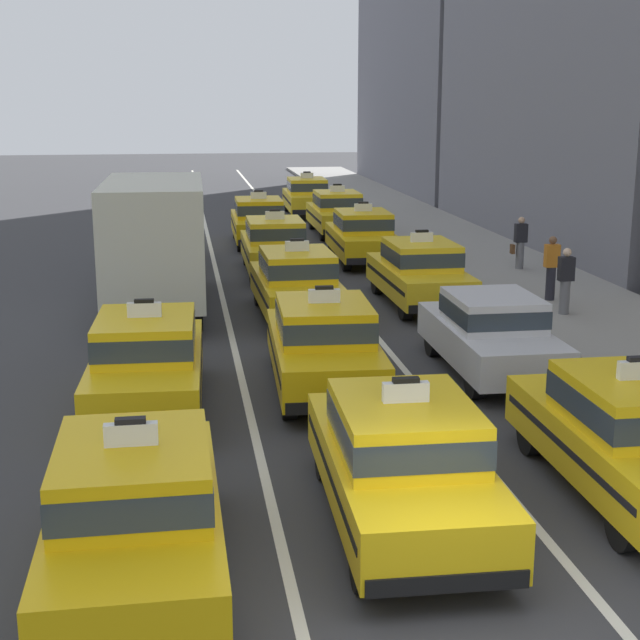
{
  "coord_description": "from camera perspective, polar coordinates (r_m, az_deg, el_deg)",
  "views": [
    {
      "loc": [
        -2.67,
        -7.87,
        5.24
      ],
      "look_at": [
        -0.22,
        8.22,
        1.3
      ],
      "focal_mm": 52.27,
      "sensor_mm": 36.0,
      "label": 1
    }
  ],
  "objects": [
    {
      "name": "ground_plane",
      "position": [
        9.82,
        9.0,
        -18.8
      ],
      "size": [
        160.0,
        160.0,
        0.0
      ],
      "primitive_type": "plane",
      "color": "#353538"
    },
    {
      "name": "lane_stripe_left_center",
      "position": [
        28.38,
        -6.35,
        2.89
      ],
      "size": [
        0.14,
        80.0,
        0.01
      ],
      "primitive_type": "cube",
      "color": "silver",
      "rests_on": "ground"
    },
    {
      "name": "lane_stripe_center_right",
      "position": [
        28.68,
        0.05,
        3.08
      ],
      "size": [
        0.14,
        80.0,
        0.01
      ],
      "primitive_type": "cube",
      "color": "silver",
      "rests_on": "ground"
    },
    {
      "name": "sidewalk_curb",
      "position": [
        25.44,
        14.38,
        1.46
      ],
      "size": [
        4.0,
        90.0,
        0.15
      ],
      "primitive_type": "cube",
      "color": "gray",
      "rests_on": "ground"
    },
    {
      "name": "taxi_left_nearest",
      "position": [
        10.46,
        -11.24,
        -11.31
      ],
      "size": [
        1.85,
        4.57,
        1.96
      ],
      "color": "black",
      "rests_on": "ground"
    },
    {
      "name": "taxi_left_second",
      "position": [
        16.0,
        -10.54,
        -2.44
      ],
      "size": [
        1.97,
        4.62,
        1.96
      ],
      "color": "black",
      "rests_on": "ground"
    },
    {
      "name": "box_truck_left_third",
      "position": [
        23.42,
        -10.0,
        4.9
      ],
      "size": [
        2.39,
        7.0,
        3.27
      ],
      "color": "black",
      "rests_on": "ground"
    },
    {
      "name": "sedan_left_fourth",
      "position": [
        30.25,
        -9.92,
        5.05
      ],
      "size": [
        1.82,
        4.33,
        1.58
      ],
      "color": "black",
      "rests_on": "ground"
    },
    {
      "name": "taxi_center_nearest",
      "position": [
        11.62,
        5.06,
        -8.49
      ],
      "size": [
        1.91,
        4.6,
        1.96
      ],
      "color": "black",
      "rests_on": "ground"
    },
    {
      "name": "taxi_center_second",
      "position": [
        16.78,
        0.22,
        -1.45
      ],
      "size": [
        2.0,
        4.63,
        1.96
      ],
      "color": "black",
      "rests_on": "ground"
    },
    {
      "name": "taxi_center_third",
      "position": [
        22.25,
        -1.44,
        2.3
      ],
      "size": [
        1.88,
        4.59,
        1.96
      ],
      "color": "black",
      "rests_on": "ground"
    },
    {
      "name": "taxi_center_fourth",
      "position": [
        27.98,
        -2.78,
        4.62
      ],
      "size": [
        1.87,
        4.58,
        1.96
      ],
      "color": "black",
      "rests_on": "ground"
    },
    {
      "name": "taxi_center_fifth",
      "position": [
        33.63,
        -3.77,
        6.12
      ],
      "size": [
        1.89,
        4.59,
        1.96
      ],
      "color": "black",
      "rests_on": "ground"
    },
    {
      "name": "taxi_right_nearest",
      "position": [
        13.1,
        18.44,
        -6.57
      ],
      "size": [
        1.85,
        4.57,
        1.96
      ],
      "color": "black",
      "rests_on": "ground"
    },
    {
      "name": "sedan_right_second",
      "position": [
        18.04,
        10.42,
        -0.71
      ],
      "size": [
        1.79,
        4.31,
        1.58
      ],
      "color": "black",
      "rests_on": "ground"
    },
    {
      "name": "taxi_right_third",
      "position": [
        23.79,
        6.13,
        2.96
      ],
      "size": [
        1.86,
        4.58,
        1.96
      ],
      "color": "black",
      "rests_on": "ground"
    },
    {
      "name": "taxi_right_fourth",
      "position": [
        29.95,
        2.61,
        5.22
      ],
      "size": [
        1.92,
        4.6,
        1.96
      ],
      "color": "black",
      "rests_on": "ground"
    },
    {
      "name": "taxi_right_fifth",
      "position": [
        35.99,
        1.04,
        6.64
      ],
      "size": [
        1.85,
        4.57,
        1.96
      ],
      "color": "black",
      "rests_on": "ground"
    },
    {
      "name": "taxi_right_sixth",
      "position": [
        41.86,
        -0.81,
        7.62
      ],
      "size": [
        1.94,
        4.61,
        1.96
      ],
      "color": "black",
      "rests_on": "ground"
    },
    {
      "name": "pedestrian_near_crosswalk",
      "position": [
        22.85,
        14.8,
        2.33
      ],
      "size": [
        0.36,
        0.24,
        1.59
      ],
      "color": "slate",
      "rests_on": "sidewalk_curb"
    },
    {
      "name": "pedestrian_mid_block",
      "position": [
        24.34,
        13.98,
        3.12
      ],
      "size": [
        0.36,
        0.24,
        1.64
      ],
      "color": "#23232D",
      "rests_on": "sidewalk_curb"
    },
    {
      "name": "pedestrian_by_storefront",
      "position": [
        28.6,
        12.15,
        4.63
      ],
      "size": [
        0.47,
        0.24,
        1.57
      ],
      "color": "slate",
      "rests_on": "sidewalk_curb"
    }
  ]
}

